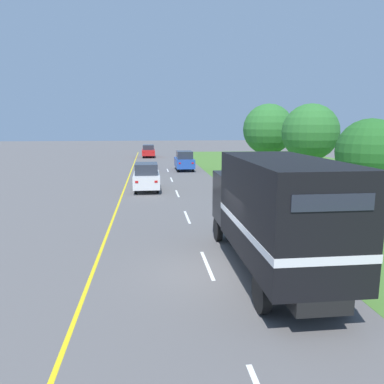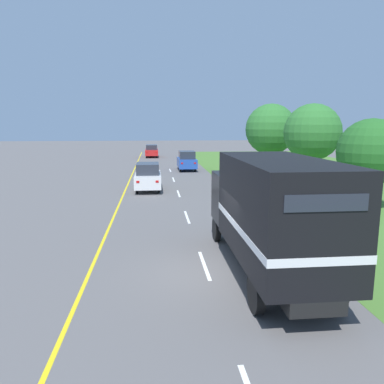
# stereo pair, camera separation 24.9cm
# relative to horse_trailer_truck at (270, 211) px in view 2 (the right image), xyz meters

# --- Properties ---
(ground_plane) EXTENTS (200.00, 200.00, 0.00)m
(ground_plane) POSITION_rel_horse_trailer_truck_xyz_m (-1.87, 0.30, -2.03)
(ground_plane) COLOR #5B5959
(grass_shoulder) EXTENTS (20.00, 69.30, 0.01)m
(grass_shoulder) POSITION_rel_horse_trailer_truck_xyz_m (11.83, 18.89, -2.03)
(grass_shoulder) COLOR #47752D
(grass_shoulder) RESTS_ON ground
(edge_line_yellow) EXTENTS (0.12, 69.30, 0.01)m
(edge_line_yellow) POSITION_rel_horse_trailer_truck_xyz_m (-5.57, 18.89, -2.03)
(edge_line_yellow) COLOR yellow
(edge_line_yellow) RESTS_ON ground
(centre_dash_near) EXTENTS (0.12, 2.60, 0.01)m
(centre_dash_near) POSITION_rel_horse_trailer_truck_xyz_m (-1.87, 0.95, -2.03)
(centre_dash_near) COLOR white
(centre_dash_near) RESTS_ON ground
(centre_dash_mid_a) EXTENTS (0.12, 2.60, 0.01)m
(centre_dash_mid_a) POSITION_rel_horse_trailer_truck_xyz_m (-1.87, 7.55, -2.03)
(centre_dash_mid_a) COLOR white
(centre_dash_mid_a) RESTS_ON ground
(centre_dash_mid_b) EXTENTS (0.12, 2.60, 0.01)m
(centre_dash_mid_b) POSITION_rel_horse_trailer_truck_xyz_m (-1.87, 14.15, -2.03)
(centre_dash_mid_b) COLOR white
(centre_dash_mid_b) RESTS_ON ground
(centre_dash_far) EXTENTS (0.12, 2.60, 0.01)m
(centre_dash_far) POSITION_rel_horse_trailer_truck_xyz_m (-1.87, 20.75, -2.03)
(centre_dash_far) COLOR white
(centre_dash_far) RESTS_ON ground
(centre_dash_farthest) EXTENTS (0.12, 2.60, 0.01)m
(centre_dash_farthest) POSITION_rel_horse_trailer_truck_xyz_m (-1.87, 27.35, -2.03)
(centre_dash_farthest) COLOR white
(centre_dash_farthest) RESTS_ON ground
(horse_trailer_truck) EXTENTS (2.40, 7.96, 3.67)m
(horse_trailer_truck) POSITION_rel_horse_trailer_truck_xyz_m (0.00, 0.00, 0.00)
(horse_trailer_truck) COLOR black
(horse_trailer_truck) RESTS_ON ground
(lead_car_white) EXTENTS (1.80, 4.14, 1.94)m
(lead_car_white) POSITION_rel_horse_trailer_truck_xyz_m (-3.94, 15.67, -1.06)
(lead_car_white) COLOR black
(lead_car_white) RESTS_ON ground
(lead_car_blue_ahead) EXTENTS (1.80, 4.07, 1.97)m
(lead_car_blue_ahead) POSITION_rel_horse_trailer_truck_xyz_m (-0.17, 27.20, -1.04)
(lead_car_blue_ahead) COLOR black
(lead_car_blue_ahead) RESTS_ON ground
(lead_car_red_ahead) EXTENTS (1.80, 4.53, 1.77)m
(lead_car_red_ahead) POSITION_rel_horse_trailer_truck_xyz_m (-3.83, 43.49, -1.12)
(lead_car_red_ahead) COLOR black
(lead_car_red_ahead) RESTS_ON ground
(highway_sign) EXTENTS (2.26, 0.09, 2.68)m
(highway_sign) POSITION_rel_horse_trailer_truck_xyz_m (3.81, 3.53, -0.39)
(highway_sign) COLOR #9E9EA3
(highway_sign) RESTS_ON ground
(roadside_tree_near) EXTENTS (3.64, 3.64, 4.96)m
(roadside_tree_near) POSITION_rel_horse_trailer_truck_xyz_m (8.31, 8.59, 1.10)
(roadside_tree_near) COLOR #4C3823
(roadside_tree_near) RESTS_ON ground
(roadside_tree_mid) EXTENTS (4.21, 4.21, 6.16)m
(roadside_tree_mid) POSITION_rel_horse_trailer_truck_xyz_m (8.23, 16.23, 2.02)
(roadside_tree_mid) COLOR #4C3823
(roadside_tree_mid) RESTS_ON ground
(roadside_tree_far) EXTENTS (4.62, 4.62, 6.51)m
(roadside_tree_far) POSITION_rel_horse_trailer_truck_xyz_m (7.22, 23.07, 2.16)
(roadside_tree_far) COLOR brown
(roadside_tree_far) RESTS_ON ground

